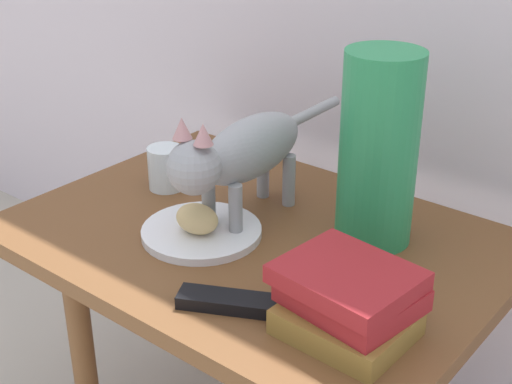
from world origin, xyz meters
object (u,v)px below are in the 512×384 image
at_px(side_table, 256,266).
at_px(tv_remote, 228,302).
at_px(plate, 202,232).
at_px(bread_roll, 197,219).
at_px(cat, 241,153).
at_px(book_stack, 348,300).
at_px(green_vase, 378,150).
at_px(candle_jar, 166,170).

bearing_deg(side_table, tv_remote, -61.34).
bearing_deg(side_table, plate, -136.33).
height_order(bread_roll, cat, cat).
height_order(side_table, bread_roll, bread_roll).
bearing_deg(plate, bread_roll, -77.23).
distance_m(book_stack, green_vase, 0.30).
bearing_deg(cat, plate, -102.66).
relative_size(candle_jar, tv_remote, 0.57).
xyz_separation_m(book_stack, candle_jar, (-0.53, 0.17, -0.01)).
height_order(plate, green_vase, green_vase).
height_order(bread_roll, book_stack, book_stack).
relative_size(side_table, plate, 4.03).
height_order(plate, book_stack, book_stack).
xyz_separation_m(book_stack, tv_remote, (-0.16, -0.06, -0.04)).
xyz_separation_m(book_stack, green_vase, (-0.11, 0.25, 0.12)).
xyz_separation_m(plate, candle_jar, (-0.19, 0.10, 0.03)).
bearing_deg(tv_remote, green_vase, 52.87).
bearing_deg(plate, green_vase, 37.19).
distance_m(bread_roll, candle_jar, 0.22).
xyz_separation_m(side_table, cat, (-0.05, 0.02, 0.20)).
height_order(bread_roll, green_vase, green_vase).
height_order(plate, bread_roll, bread_roll).
height_order(plate, cat, cat).
distance_m(green_vase, tv_remote, 0.35).
bearing_deg(bread_roll, green_vase, 39.49).
bearing_deg(bread_roll, candle_jar, 149.24).
xyz_separation_m(side_table, tv_remote, (0.11, -0.20, 0.08)).
bearing_deg(green_vase, tv_remote, -100.26).
bearing_deg(green_vase, book_stack, -66.67).
bearing_deg(cat, book_stack, -26.04).
distance_m(bread_roll, book_stack, 0.35).
bearing_deg(book_stack, bread_roll, 170.07).
distance_m(candle_jar, tv_remote, 0.43).
distance_m(side_table, tv_remote, 0.24).
xyz_separation_m(cat, candle_jar, (-0.21, 0.01, -0.09)).
xyz_separation_m(bread_roll, tv_remote, (0.18, -0.12, -0.03)).
bearing_deg(bread_roll, side_table, 50.06).
bearing_deg(side_table, book_stack, -26.71).
height_order(green_vase, tv_remote, green_vase).
distance_m(bread_roll, tv_remote, 0.22).
height_order(side_table, plate, plate).
distance_m(side_table, plate, 0.12).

